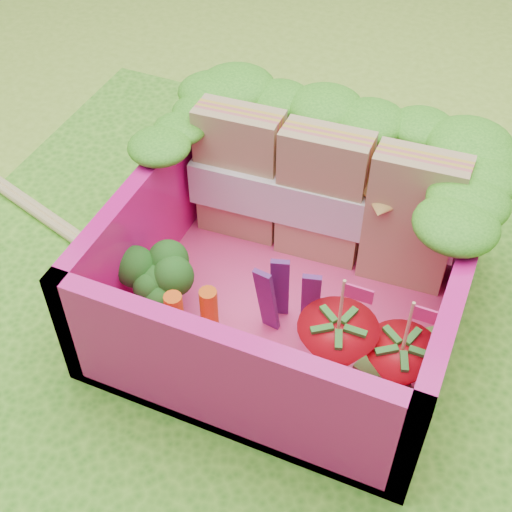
{
  "coord_description": "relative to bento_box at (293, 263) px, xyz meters",
  "views": [
    {
      "loc": [
        0.93,
        -1.87,
        2.3
      ],
      "look_at": [
        0.16,
        -0.06,
        0.28
      ],
      "focal_mm": 50.0,
      "sensor_mm": 36.0,
      "label": 1
    }
  ],
  "objects": [
    {
      "name": "strawberry_left",
      "position": [
        0.27,
        -0.28,
        -0.08
      ],
      "size": [
        0.29,
        0.29,
        0.53
      ],
      "color": "#B7100B",
      "rests_on": "bento_floor"
    },
    {
      "name": "bento_floor",
      "position": [
        0.0,
        0.0,
        -0.25
      ],
      "size": [
        1.3,
        1.3,
        0.05
      ],
      "primitive_type": "cube",
      "color": "#EE3C80",
      "rests_on": "placemat"
    },
    {
      "name": "sandwich_stack",
      "position": [
        0.01,
        0.32,
        0.08
      ],
      "size": [
        1.13,
        0.23,
        0.62
      ],
      "color": "tan",
      "rests_on": "bento_floor"
    },
    {
      "name": "placemat",
      "position": [
        -0.31,
        0.06,
        -0.29
      ],
      "size": [
        2.6,
        2.6,
        0.03
      ],
      "primitive_type": "cube",
      "color": "#469E23",
      "rests_on": "ground"
    },
    {
      "name": "purple_wedges",
      "position": [
        0.03,
        -0.15,
        -0.04
      ],
      "size": [
        0.23,
        0.11,
        0.38
      ],
      "color": "#4F1A5E",
      "rests_on": "bento_floor"
    },
    {
      "name": "carrot_sticks",
      "position": [
        -0.29,
        -0.32,
        -0.1
      ],
      "size": [
        0.16,
        0.17,
        0.26
      ],
      "color": "#E65213",
      "rests_on": "bento_floor"
    },
    {
      "name": "snap_peas",
      "position": [
        0.5,
        -0.15,
        -0.2
      ],
      "size": [
        0.32,
        0.44,
        0.05
      ],
      "color": "#5CC43D",
      "rests_on": "bento_floor"
    },
    {
      "name": "lettuce_ruffle",
      "position": [
        -0.0,
        0.45,
        0.33
      ],
      "size": [
        1.43,
        0.77,
        0.11
      ],
      "color": "#298017",
      "rests_on": "bento_box"
    },
    {
      "name": "strawberry_right",
      "position": [
        0.5,
        -0.26,
        -0.09
      ],
      "size": [
        0.26,
        0.26,
        0.5
      ],
      "color": "#B7100B",
      "rests_on": "bento_floor"
    },
    {
      "name": "broccoli",
      "position": [
        -0.47,
        -0.25,
        -0.05
      ],
      "size": [
        0.32,
        0.32,
        0.25
      ],
      "color": "#588C44",
      "rests_on": "bento_floor"
    },
    {
      "name": "chopsticks",
      "position": [
        -1.35,
        0.09,
        -0.25
      ],
      "size": [
        2.14,
        0.7,
        0.04
      ],
      "color": "#E1CC7B",
      "rests_on": "placemat"
    },
    {
      "name": "bento_box",
      "position": [
        0.0,
        0.0,
        0.0
      ],
      "size": [
        1.3,
        1.3,
        0.55
      ],
      "color": "#DC1280",
      "rests_on": "placemat"
    },
    {
      "name": "ground",
      "position": [
        -0.31,
        0.06,
        -0.31
      ],
      "size": [
        14.0,
        14.0,
        0.0
      ],
      "primitive_type": "plane",
      "color": "#85B733",
      "rests_on": "ground"
    }
  ]
}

